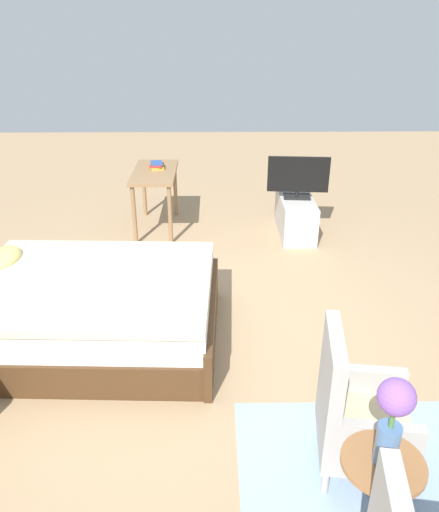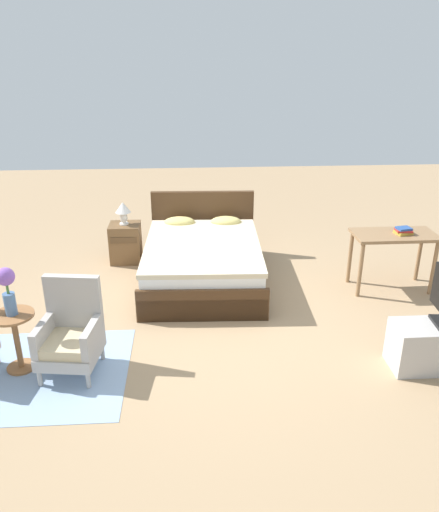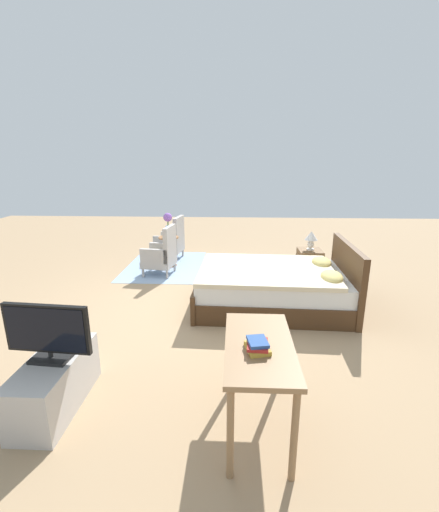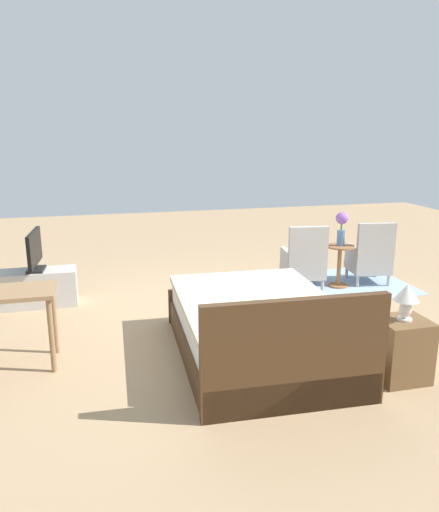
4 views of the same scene
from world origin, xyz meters
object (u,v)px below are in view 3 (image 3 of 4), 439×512
object	(u,v)px
armchair_by_window_left	(172,242)
tv_stand	(55,383)
book_stack	(258,346)
bed	(275,287)
side_table	(169,248)
armchair_by_window_right	(162,255)
flower_vase	(168,222)
nightstand	(309,265)
vanity_desk	(259,357)
tv_flatscreen	(47,332)
table_lamp	(311,238)

from	to	relation	value
armchair_by_window_left	tv_stand	world-z (taller)	armchair_by_window_left
book_stack	bed	bearing A→B (deg)	170.36
armchair_by_window_left	side_table	bearing A→B (deg)	4.35
bed	armchair_by_window_right	bearing A→B (deg)	-124.18
flower_vase	armchair_by_window_left	bearing A→B (deg)	-175.65
nightstand	vanity_desk	distance (m)	3.72
bed	side_table	bearing A→B (deg)	-134.06
side_table	nightstand	distance (m)	2.75
tv_stand	vanity_desk	bearing A→B (deg)	84.59
nightstand	book_stack	xyz separation A→B (m)	(3.62, -1.15, 0.51)
bed	tv_flatscreen	xyz separation A→B (m)	(2.25, -2.15, 0.43)
flower_vase	vanity_desk	world-z (taller)	flower_vase
side_table	tv_flatscreen	distance (m)	4.13
bed	book_stack	bearing A→B (deg)	-9.64
flower_vase	table_lamp	bearing A→B (deg)	74.12
nightstand	table_lamp	distance (m)	0.50
tv_flatscreen	vanity_desk	size ratio (longest dim) A/B	0.71
bed	tv_stand	bearing A→B (deg)	-43.64
tv_flatscreen	table_lamp	bearing A→B (deg)	139.49
vanity_desk	book_stack	world-z (taller)	book_stack
bed	vanity_desk	distance (m)	2.47
vanity_desk	book_stack	bearing A→B (deg)	-12.19
vanity_desk	tv_stand	bearing A→B (deg)	-95.41
table_lamp	armchair_by_window_right	bearing A→B (deg)	-94.78
flower_vase	book_stack	size ratio (longest dim) A/B	2.12
bed	nightstand	world-z (taller)	bed
armchair_by_window_right	table_lamp	xyz separation A→B (m)	(0.22, 2.68, 0.40)
bed	flower_vase	distance (m)	2.74
tv_stand	tv_flatscreen	distance (m)	0.49
tv_stand	armchair_by_window_right	bearing A→B (deg)	176.99
bed	vanity_desk	bearing A→B (deg)	-9.54
table_lamp	vanity_desk	size ratio (longest dim) A/B	0.32
flower_vase	table_lamp	size ratio (longest dim) A/B	1.45
armchair_by_window_right	tv_stand	xyz separation A→B (m)	(3.58, -0.19, -0.15)
book_stack	flower_vase	bearing A→B (deg)	-161.13
armchair_by_window_right	nightstand	bearing A→B (deg)	85.22
armchair_by_window_left	armchair_by_window_right	world-z (taller)	same
bed	book_stack	size ratio (longest dim) A/B	9.90
tv_stand	book_stack	size ratio (longest dim) A/B	4.26
nightstand	tv_flatscreen	distance (m)	4.44
vanity_desk	bed	bearing A→B (deg)	170.46
flower_vase	nightstand	size ratio (longest dim) A/B	0.84
armchair_by_window_left	table_lamp	xyz separation A→B (m)	(1.26, 2.68, 0.40)
tv_stand	book_stack	distance (m)	1.83
armchair_by_window_left	side_table	distance (m)	0.51
armchair_by_window_left	bed	bearing A→B (deg)	39.59
armchair_by_window_left	armchair_by_window_right	size ratio (longest dim) A/B	1.00
vanity_desk	armchair_by_window_left	bearing A→B (deg)	-162.02
nightstand	tv_flatscreen	xyz separation A→B (m)	(3.36, -2.87, 0.44)
armchair_by_window_right	table_lamp	bearing A→B (deg)	85.22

